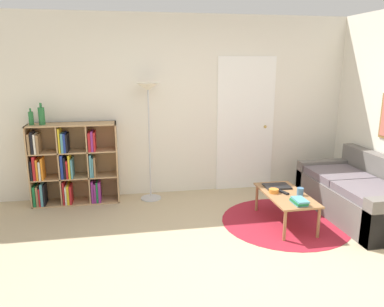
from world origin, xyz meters
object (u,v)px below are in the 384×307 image
at_px(bookshelf, 70,166).
at_px(coffee_table, 286,197).
at_px(laptop, 277,186).
at_px(bottle_left, 31,118).
at_px(bowl, 274,191).
at_px(bottle_middle, 42,116).
at_px(floor_lamp, 148,103).
at_px(couch, 362,196).
at_px(cup, 300,191).

height_order(bookshelf, coffee_table, bookshelf).
relative_size(laptop, bottle_left, 1.49).
relative_size(bowl, bottle_left, 0.54).
bearing_deg(coffee_table, laptop, 91.41).
distance_m(bottle_left, bottle_middle, 0.14).
xyz_separation_m(bookshelf, floor_lamp, (1.11, -0.06, 0.85)).
relative_size(couch, cup, 19.70).
relative_size(laptop, cup, 3.75).
bearing_deg(laptop, bookshelf, 160.20).
distance_m(bookshelf, couch, 3.92).
distance_m(floor_lamp, bowl, 2.04).
bearing_deg(bottle_middle, bottle_left, 177.24).
relative_size(coffee_table, bowl, 8.18).
distance_m(bookshelf, cup, 3.09).
distance_m(bookshelf, floor_lamp, 1.39).
height_order(bookshelf, bottle_left, bottle_left).
height_order(cup, bottle_left, bottle_left).
height_order(floor_lamp, coffee_table, floor_lamp).
distance_m(bookshelf, coffee_table, 2.94).
relative_size(bookshelf, couch, 0.68).
distance_m(bookshelf, bowl, 2.78).
xyz_separation_m(bookshelf, cup, (2.81, -1.28, -0.11)).
distance_m(couch, coffee_table, 1.08).
height_order(bottle_left, bottle_middle, bottle_middle).
bearing_deg(cup, bowl, 155.82).
distance_m(floor_lamp, cup, 2.31).
xyz_separation_m(bowl, cup, (0.28, -0.13, 0.02)).
relative_size(cup, bottle_left, 0.40).
relative_size(coffee_table, laptop, 2.95).
xyz_separation_m(couch, bottle_middle, (-4.04, 1.15, 0.98)).
height_order(floor_lamp, laptop, floor_lamp).
xyz_separation_m(bowl, bottle_left, (-2.97, 1.14, 0.81)).
xyz_separation_m(coffee_table, cup, (0.15, -0.07, 0.08)).
distance_m(bookshelf, laptop, 2.83).
height_order(floor_lamp, couch, floor_lamp).
distance_m(couch, bowl, 1.21).
relative_size(bowl, bottle_middle, 0.41).
bearing_deg(bowl, coffee_table, -24.94).
relative_size(floor_lamp, bowl, 14.05).
xyz_separation_m(floor_lamp, bottle_middle, (-1.41, 0.03, -0.14)).
height_order(floor_lamp, bottle_middle, floor_lamp).
bearing_deg(coffee_table, bookshelf, 155.39).
relative_size(bowl, cup, 1.35).
bearing_deg(bottle_left, bowl, -20.94).
height_order(bookshelf, laptop, bookshelf).
relative_size(bookshelf, coffee_table, 1.21).
bearing_deg(floor_lamp, coffee_table, -36.63).
xyz_separation_m(bookshelf, laptop, (2.66, -0.96, -0.15)).
bearing_deg(bottle_middle, couch, -15.87).
height_order(coffee_table, bowl, bowl).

